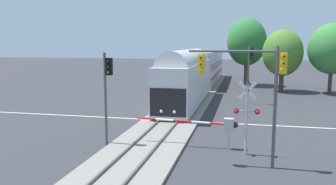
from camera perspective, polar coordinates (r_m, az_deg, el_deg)
name	(u,v)px	position (r m, az deg, el deg)	size (l,w,h in m)	color
ground_plane	(172,121)	(26.89, 0.62, -4.75)	(220.00, 220.00, 0.00)	#333338
road_centre_stripe	(172,121)	(26.89, 0.62, -4.74)	(44.00, 0.20, 0.01)	beige
railway_track	(172,119)	(26.87, 0.62, -4.55)	(4.40, 80.00, 0.32)	gray
commuter_train	(200,69)	(43.53, 5.37, 3.88)	(3.04, 40.68, 5.16)	silver
crossing_gate_near	(217,125)	(19.79, 8.23, -5.38)	(6.00, 0.40, 1.80)	#B7B7BC
crossing_signal_mast	(247,109)	(18.73, 13.13, -2.79)	(1.36, 0.44, 4.14)	#B2B2B7
traffic_signal_median	(107,84)	(19.99, -10.21, 1.40)	(0.53, 0.38, 5.52)	#4C4C51
traffic_signal_far_side	(250,65)	(34.97, 13.64, 4.52)	(0.53, 0.38, 5.87)	#4C4C51
traffic_signal_near_right	(251,77)	(16.66, 13.79, 2.62)	(4.63, 0.38, 5.92)	#4C4C51
oak_far_right	(283,53)	(45.09, 18.74, 6.33)	(4.96, 4.96, 7.85)	#4C3828
elm_centre_background	(247,42)	(50.41, 13.13, 8.28)	(5.59, 5.59, 9.70)	brown
maple_right_background	(332,49)	(45.16, 25.93, 6.63)	(5.57, 5.57, 8.49)	#4C3828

